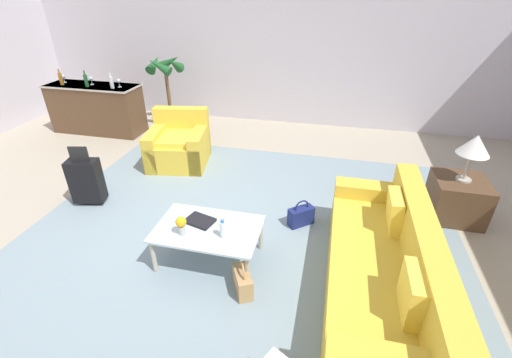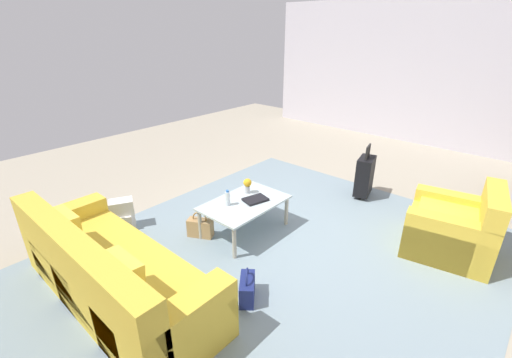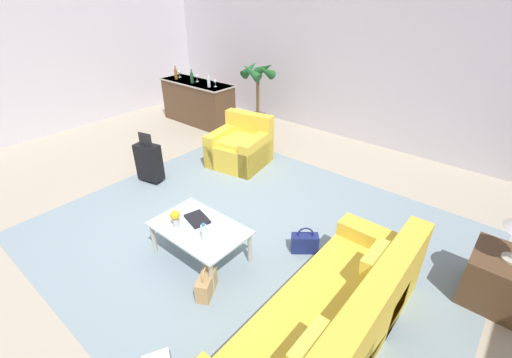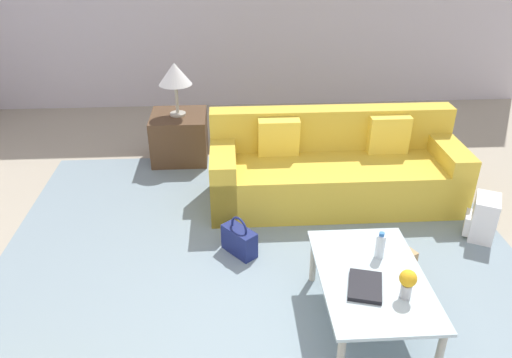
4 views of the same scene
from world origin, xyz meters
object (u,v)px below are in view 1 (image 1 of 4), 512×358
(wine_bottle_clear, at_px, (111,82))
(suitcase_black, at_px, (86,180))
(bar_console, at_px, (97,108))
(handbag_tan, at_px, (243,281))
(table_lamp, at_px, (475,146))
(coffee_table, at_px, (208,232))
(water_bottle, at_px, (223,229))
(wine_bottle_amber, at_px, (61,79))
(wine_bottle_green, at_px, (86,80))
(wine_glass_leftmost, at_px, (63,77))
(side_table, at_px, (457,199))
(coffee_table_book, at_px, (200,221))
(handbag_navy, at_px, (301,216))
(couch, at_px, (386,273))
(potted_palm, at_px, (168,88))
(wine_glass_left_of_centre, at_px, (91,79))
(wine_glass_right_of_centre, at_px, (119,81))
(armchair, at_px, (180,146))
(flower_vase, at_px, (181,224))

(wine_bottle_clear, bearing_deg, suitcase_black, -67.31)
(bar_console, relative_size, handbag_tan, 5.14)
(handbag_tan, bearing_deg, table_lamp, 38.35)
(coffee_table, xyz_separation_m, water_bottle, (0.20, -0.10, 0.15))
(wine_bottle_amber, height_order, wine_bottle_green, same)
(wine_glass_leftmost, bearing_deg, side_table, -13.34)
(coffee_table_book, height_order, handbag_navy, coffee_table_book)
(wine_glass_leftmost, bearing_deg, suitcase_black, -48.92)
(couch, height_order, potted_palm, potted_palm)
(wine_glass_left_of_centre, bearing_deg, suitcase_black, -58.30)
(table_lamp, xyz_separation_m, suitcase_black, (-4.80, -0.80, -0.65))
(wine_glass_left_of_centre, relative_size, wine_glass_right_of_centre, 1.00)
(side_table, relative_size, wine_glass_leftmost, 4.06)
(handbag_tan, bearing_deg, suitcase_black, 156.96)
(handbag_tan, bearing_deg, coffee_table_book, 143.76)
(wine_glass_left_of_centre, relative_size, wine_bottle_amber, 0.51)
(coffee_table_book, bearing_deg, handbag_tan, -20.69)
(armchair, xyz_separation_m, coffee_table_book, (1.19, -2.09, 0.15))
(suitcase_black, bearing_deg, side_table, 9.46)
(armchair, relative_size, handbag_tan, 2.95)
(water_bottle, bearing_deg, bar_console, 139.14)
(wine_bottle_clear, xyz_separation_m, handbag_tan, (3.42, -3.33, -0.94))
(water_bottle, bearing_deg, coffee_table_book, 150.64)
(side_table, distance_m, table_lamp, 0.73)
(table_lamp, bearing_deg, coffee_table, -151.82)
(coffee_table, distance_m, wine_glass_right_of_centre, 4.27)
(flower_vase, relative_size, handbag_tan, 0.57)
(handbag_tan, bearing_deg, wine_bottle_green, 139.96)
(flower_vase, bearing_deg, couch, 1.42)
(wine_bottle_amber, xyz_separation_m, wine_bottle_clear, (1.10, 0.00, 0.00))
(armchair, relative_size, suitcase_black, 1.24)
(wine_bottle_amber, bearing_deg, wine_bottle_green, 0.00)
(wine_glass_leftmost, relative_size, wine_bottle_amber, 0.51)
(wine_glass_left_of_centre, distance_m, potted_palm, 1.44)
(armchair, distance_m, handbag_tan, 3.08)
(wine_glass_left_of_centre, height_order, potted_palm, potted_palm)
(armchair, height_order, flower_vase, armchair)
(armchair, height_order, side_table, armchair)
(table_lamp, bearing_deg, suitcase_black, -170.54)
(armchair, xyz_separation_m, wine_glass_right_of_centre, (-1.56, 0.92, 0.76))
(water_bottle, distance_m, suitcase_black, 2.35)
(flower_vase, xyz_separation_m, wine_glass_left_of_centre, (-3.28, 3.28, 0.50))
(wine_glass_left_of_centre, relative_size, handbag_navy, 0.43)
(wine_bottle_green, height_order, handbag_tan, wine_bottle_green)
(wine_bottle_green, xyz_separation_m, handbag_navy, (4.39, -2.11, -0.94))
(suitcase_black, bearing_deg, handbag_navy, 3.32)
(wine_glass_leftmost, bearing_deg, handbag_tan, -37.23)
(water_bottle, xyz_separation_m, bar_console, (-3.70, 3.20, -0.04))
(water_bottle, relative_size, wine_glass_leftmost, 1.32)
(wine_bottle_amber, xyz_separation_m, wine_bottle_green, (0.55, 0.00, 0.00))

